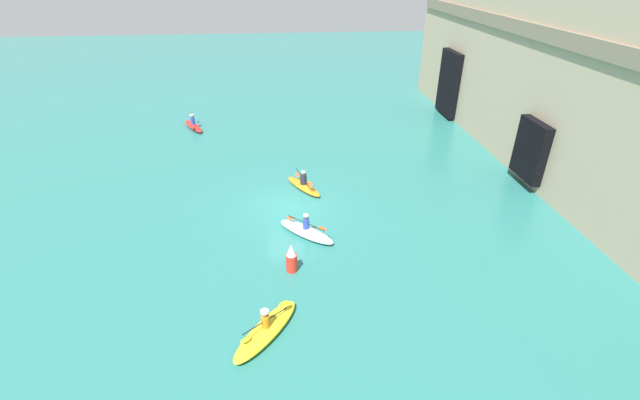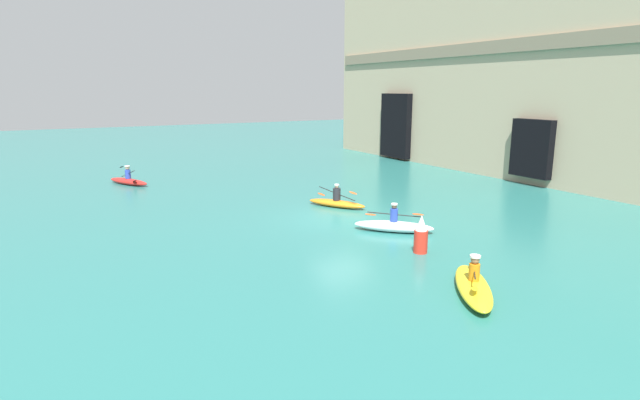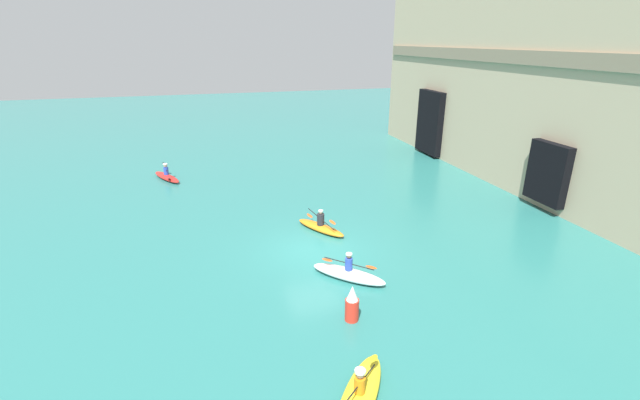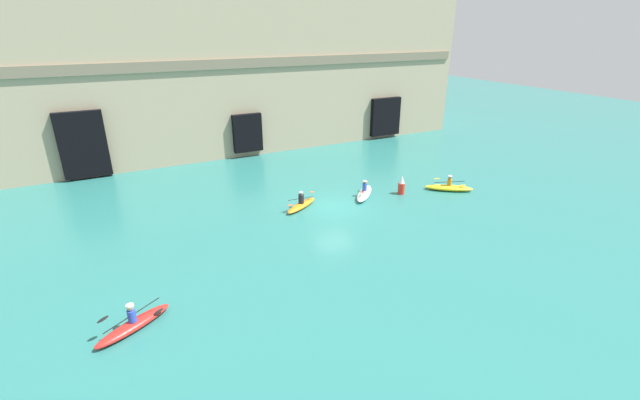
{
  "view_description": "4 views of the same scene",
  "coord_description": "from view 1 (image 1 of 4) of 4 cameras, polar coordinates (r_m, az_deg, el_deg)",
  "views": [
    {
      "loc": [
        19.0,
        -0.35,
        11.1
      ],
      "look_at": [
        1.19,
        1.45,
        1.0
      ],
      "focal_mm": 24.0,
      "sensor_mm": 36.0,
      "label": 1
    },
    {
      "loc": [
        17.42,
        -10.76,
        5.35
      ],
      "look_at": [
        0.1,
        -1.15,
        0.94
      ],
      "focal_mm": 28.0,
      "sensor_mm": 36.0,
      "label": 2
    },
    {
      "loc": [
        16.3,
        -4.39,
        8.77
      ],
      "look_at": [
        -0.54,
        0.43,
        2.14
      ],
      "focal_mm": 24.0,
      "sensor_mm": 36.0,
      "label": 3
    },
    {
      "loc": [
        -12.25,
        -21.64,
        10.71
      ],
      "look_at": [
        -1.83,
        -1.56,
        1.39
      ],
      "focal_mm": 24.0,
      "sensor_mm": 36.0,
      "label": 4
    }
  ],
  "objects": [
    {
      "name": "cliff_bluff",
      "position": [
        26.25,
        36.71,
        14.21
      ],
      "size": [
        42.81,
        7.52,
        13.44
      ],
      "color": "tan",
      "rests_on": "ground"
    },
    {
      "name": "kayak_yellow",
      "position": [
        15.15,
        -7.2,
        -16.78
      ],
      "size": [
        3.1,
        2.61,
        1.08
      ],
      "rotation": [
        0.0,
        0.0,
        5.64
      ],
      "color": "yellow",
      "rests_on": "ground"
    },
    {
      "name": "ground_plane",
      "position": [
        22.01,
        -4.07,
        -0.95
      ],
      "size": [
        120.0,
        120.0,
        0.0
      ],
      "primitive_type": "plane",
      "color": "#28706B"
    },
    {
      "name": "marker_buoy",
      "position": [
        17.39,
        -3.82,
        -7.8
      ],
      "size": [
        0.46,
        0.46,
        1.29
      ],
      "color": "red",
      "rests_on": "ground"
    },
    {
      "name": "kayak_white",
      "position": [
        19.65,
        -1.86,
        -4.18
      ],
      "size": [
        2.67,
        2.73,
        1.11
      ],
      "rotation": [
        0.0,
        0.0,
        0.8
      ],
      "color": "white",
      "rests_on": "ground"
    },
    {
      "name": "kayak_orange",
      "position": [
        23.6,
        -2.21,
        1.96
      ],
      "size": [
        2.8,
        2.06,
        1.08
      ],
      "rotation": [
        0.0,
        0.0,
        0.55
      ],
      "color": "orange",
      "rests_on": "ground"
    },
    {
      "name": "kayak_red",
      "position": [
        33.9,
        -16.53,
        9.5
      ],
      "size": [
        3.05,
        2.05,
        1.1
      ],
      "rotation": [
        0.0,
        0.0,
        0.5
      ],
      "color": "red",
      "rests_on": "ground"
    }
  ]
}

